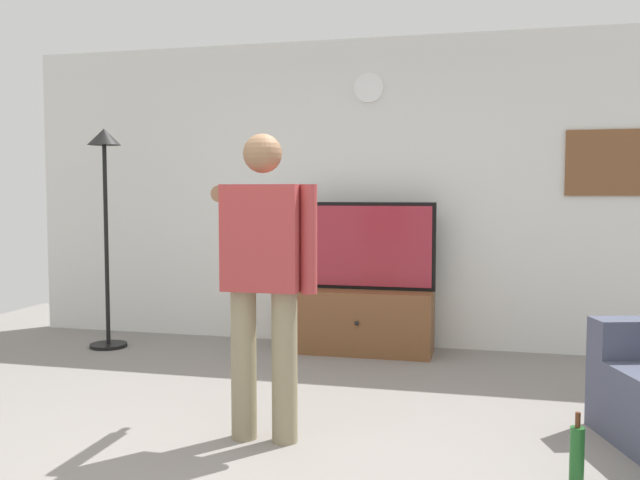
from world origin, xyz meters
TOP-DOWN VIEW (x-y plane):
  - ground_plane at (0.00, 0.00)m, footprint 8.40×8.40m
  - back_wall at (0.00, 2.95)m, footprint 6.40×0.10m
  - tv_stand at (0.04, 2.60)m, footprint 1.19×0.50m
  - television at (0.04, 2.65)m, footprint 1.22×0.07m
  - wall_clock at (0.04, 2.89)m, footprint 0.26×0.03m
  - framed_picture at (2.06, 2.90)m, footprint 0.75×0.04m
  - floor_lamp at (-2.16, 2.25)m, footprint 0.32×0.32m
  - person_standing_nearer_lamp at (-0.12, 0.45)m, footprint 0.60×0.78m
  - beverage_bottle at (1.47, 0.19)m, footprint 0.07×0.07m

SIDE VIEW (x-z plane):
  - ground_plane at x=0.00m, z-range 0.00..0.00m
  - beverage_bottle at x=1.47m, z-range -0.03..0.32m
  - tv_stand at x=0.04m, z-range 0.00..0.53m
  - television at x=0.04m, z-range 0.53..1.27m
  - person_standing_nearer_lamp at x=-0.12m, z-range 0.11..1.78m
  - back_wall at x=0.00m, z-range 0.00..2.70m
  - floor_lamp at x=-2.16m, z-range 0.41..2.32m
  - framed_picture at x=2.06m, z-range 1.33..1.87m
  - wall_clock at x=0.04m, z-range 2.14..2.40m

